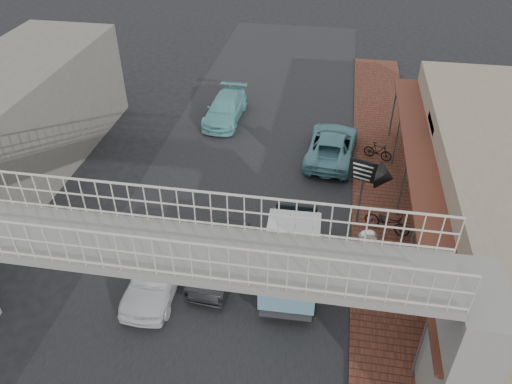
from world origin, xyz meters
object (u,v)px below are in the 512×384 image
(angkot_curb, at_px, (332,145))
(motorcycle_far, at_px, (378,151))
(arrow_sign, at_px, (383,177))
(dark_sedan, at_px, (219,258))
(angkot_far, at_px, (225,108))
(angkot_van, at_px, (291,254))
(street_clock, at_px, (367,243))
(motorcycle_near, at_px, (387,221))
(white_hatchback, at_px, (156,272))

(angkot_curb, xyz_separation_m, motorcycle_far, (2.32, 0.07, -0.15))
(motorcycle_far, height_order, arrow_sign, arrow_sign)
(angkot_curb, relative_size, motorcycle_far, 3.39)
(dark_sedan, distance_m, angkot_far, 12.28)
(angkot_van, bearing_deg, street_clock, -6.24)
(dark_sedan, distance_m, motorcycle_near, 7.14)
(white_hatchback, bearing_deg, street_clock, 6.40)
(angkot_curb, xyz_separation_m, motorcycle_near, (2.53, -5.58, -0.10))
(street_clock, relative_size, arrow_sign, 0.90)
(dark_sedan, relative_size, angkot_van, 0.92)
(white_hatchback, xyz_separation_m, angkot_far, (-0.35, 13.22, -0.05))
(motorcycle_near, xyz_separation_m, motorcycle_far, (-0.21, 5.64, -0.05))
(dark_sedan, height_order, street_clock, street_clock)
(dark_sedan, height_order, angkot_curb, angkot_curb)
(angkot_van, relative_size, motorcycle_far, 2.96)
(dark_sedan, height_order, arrow_sign, arrow_sign)
(motorcycle_near, bearing_deg, dark_sedan, 138.99)
(street_clock, xyz_separation_m, arrow_sign, (0.62, 3.80, 0.19))
(angkot_curb, distance_m, motorcycle_near, 6.12)
(angkot_curb, xyz_separation_m, street_clock, (1.43, -9.19, 1.75))
(dark_sedan, relative_size, motorcycle_far, 2.72)
(white_hatchback, xyz_separation_m, arrow_sign, (7.92, 4.67, 1.92))
(arrow_sign, bearing_deg, angkot_far, 152.45)
(motorcycle_near, bearing_deg, angkot_curb, 45.81)
(angkot_van, distance_m, arrow_sign, 4.95)
(angkot_far, bearing_deg, angkot_van, -65.38)
(angkot_curb, bearing_deg, motorcycle_far, -173.97)
(angkot_curb, height_order, street_clock, street_clock)
(arrow_sign, bearing_deg, angkot_curb, 129.30)
(angkot_curb, bearing_deg, white_hatchback, 64.17)
(angkot_van, bearing_deg, arrow_sign, 47.16)
(arrow_sign, bearing_deg, white_hatchback, -131.06)
(angkot_far, height_order, street_clock, street_clock)
(dark_sedan, relative_size, motorcycle_near, 2.12)
(dark_sedan, xyz_separation_m, street_clock, (5.24, -0.31, 1.79))
(white_hatchback, distance_m, arrow_sign, 9.39)
(angkot_far, relative_size, motorcycle_near, 2.43)
(white_hatchback, distance_m, street_clock, 7.55)
(angkot_far, distance_m, arrow_sign, 12.06)
(white_hatchback, relative_size, angkot_van, 0.96)
(dark_sedan, distance_m, angkot_curb, 9.66)
(angkot_far, xyz_separation_m, motorcycle_near, (8.74, -8.74, -0.07))
(angkot_curb, height_order, angkot_van, angkot_van)
(angkot_van, height_order, motorcycle_near, angkot_van)
(dark_sedan, bearing_deg, white_hatchback, -146.29)
(angkot_van, xyz_separation_m, motorcycle_near, (3.63, 3.40, -0.75))
(motorcycle_far, distance_m, street_clock, 9.49)
(white_hatchback, bearing_deg, arrow_sign, 30.10)
(dark_sedan, xyz_separation_m, angkot_curb, (3.81, 8.88, 0.03))
(motorcycle_near, bearing_deg, angkot_far, 66.45)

